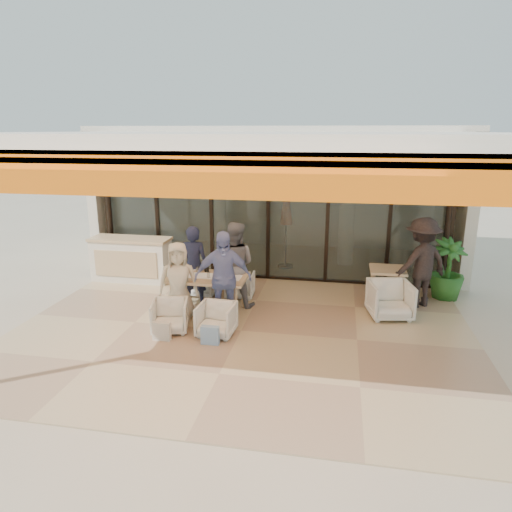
# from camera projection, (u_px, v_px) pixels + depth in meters

# --- Properties ---
(ground) EXTENTS (70.00, 70.00, 0.00)m
(ground) POSITION_uv_depth(u_px,v_px,m) (241.00, 332.00, 8.04)
(ground) COLOR #C6B293
(ground) RESTS_ON ground
(terrace_floor) EXTENTS (8.00, 6.00, 0.01)m
(terrace_floor) POSITION_uv_depth(u_px,v_px,m) (241.00, 332.00, 8.03)
(terrace_floor) COLOR tan
(terrace_floor) RESTS_ON ground
(terrace_structure) EXTENTS (8.00, 6.00, 3.40)m
(terrace_structure) POSITION_uv_depth(u_px,v_px,m) (236.00, 143.00, 6.92)
(terrace_structure) COLOR silver
(terrace_structure) RESTS_ON ground
(glass_storefront) EXTENTS (8.08, 0.10, 3.20)m
(glass_storefront) POSITION_uv_depth(u_px,v_px,m) (268.00, 213.00, 10.45)
(glass_storefront) COLOR #9EADA3
(glass_storefront) RESTS_ON ground
(interior_block) EXTENTS (9.05, 3.62, 3.52)m
(interior_block) POSITION_uv_depth(u_px,v_px,m) (282.00, 176.00, 12.47)
(interior_block) COLOR silver
(interior_block) RESTS_ON ground
(host_counter) EXTENTS (1.85, 0.65, 1.04)m
(host_counter) POSITION_uv_depth(u_px,v_px,m) (131.00, 259.00, 10.61)
(host_counter) COLOR silver
(host_counter) RESTS_ON ground
(dining_table) EXTENTS (1.50, 0.90, 0.93)m
(dining_table) POSITION_uv_depth(u_px,v_px,m) (207.00, 279.00, 8.71)
(dining_table) COLOR tan
(dining_table) RESTS_ON ground
(chair_far_left) EXTENTS (0.72, 0.68, 0.70)m
(chair_far_left) POSITION_uv_depth(u_px,v_px,m) (202.00, 279.00, 9.77)
(chair_far_left) COLOR white
(chair_far_left) RESTS_ON ground
(chair_far_right) EXTENTS (0.61, 0.57, 0.59)m
(chair_far_right) POSITION_uv_depth(u_px,v_px,m) (240.00, 284.00, 9.64)
(chair_far_right) COLOR white
(chair_far_right) RESTS_ON ground
(chair_near_left) EXTENTS (0.73, 0.71, 0.63)m
(chair_near_left) POSITION_uv_depth(u_px,v_px,m) (170.00, 315.00, 7.98)
(chair_near_left) COLOR white
(chair_near_left) RESTS_ON ground
(chair_near_right) EXTENTS (0.64, 0.60, 0.63)m
(chair_near_right) POSITION_uv_depth(u_px,v_px,m) (216.00, 318.00, 7.83)
(chair_near_right) COLOR white
(chair_near_right) RESTS_ON ground
(diner_navy) EXTENTS (0.62, 0.44, 1.62)m
(diner_navy) POSITION_uv_depth(u_px,v_px,m) (194.00, 265.00, 9.17)
(diner_navy) COLOR #182036
(diner_navy) RESTS_ON ground
(diner_grey) EXTENTS (0.84, 0.65, 1.72)m
(diner_grey) POSITION_uv_depth(u_px,v_px,m) (234.00, 265.00, 9.01)
(diner_grey) COLOR slate
(diner_grey) RESTS_ON ground
(diner_cream) EXTENTS (0.84, 0.66, 1.50)m
(diner_cream) POSITION_uv_depth(u_px,v_px,m) (179.00, 282.00, 8.34)
(diner_cream) COLOR beige
(diner_cream) RESTS_ON ground
(diner_periwinkle) EXTENTS (1.10, 0.67, 1.75)m
(diner_periwinkle) POSITION_uv_depth(u_px,v_px,m) (223.00, 278.00, 8.16)
(diner_periwinkle) COLOR #727EBE
(diner_periwinkle) RESTS_ON ground
(tote_bag_cream) EXTENTS (0.30, 0.10, 0.34)m
(tote_bag_cream) POSITION_uv_depth(u_px,v_px,m) (162.00, 332.00, 7.64)
(tote_bag_cream) COLOR silver
(tote_bag_cream) RESTS_ON ground
(tote_bag_blue) EXTENTS (0.30, 0.10, 0.34)m
(tote_bag_blue) POSITION_uv_depth(u_px,v_px,m) (210.00, 336.00, 7.49)
(tote_bag_blue) COLOR #99BFD8
(tote_bag_blue) RESTS_ON ground
(side_table) EXTENTS (0.70, 0.70, 0.74)m
(side_table) POSITION_uv_depth(u_px,v_px,m) (387.00, 274.00, 9.20)
(side_table) COLOR tan
(side_table) RESTS_ON ground
(side_chair) EXTENTS (0.87, 0.84, 0.77)m
(side_chair) POSITION_uv_depth(u_px,v_px,m) (390.00, 298.00, 8.55)
(side_chair) COLOR white
(side_chair) RESTS_ON ground
(standing_woman) EXTENTS (1.35, 1.18, 1.82)m
(standing_woman) POSITION_uv_depth(u_px,v_px,m) (421.00, 263.00, 8.97)
(standing_woman) COLOR black
(standing_woman) RESTS_ON ground
(potted_palm) EXTENTS (0.93, 0.93, 1.28)m
(potted_palm) POSITION_uv_depth(u_px,v_px,m) (447.00, 269.00, 9.46)
(potted_palm) COLOR #1E5919
(potted_palm) RESTS_ON ground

